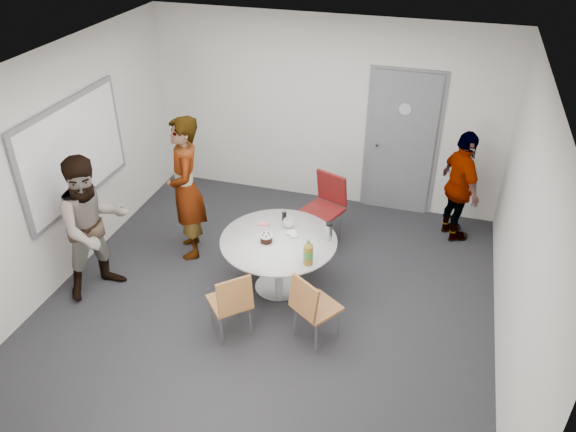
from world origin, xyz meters
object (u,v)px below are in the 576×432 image
(person_main, at_px, (186,189))
(person_left, at_px, (94,227))
(whiteboard, at_px, (74,152))
(chair_far, at_px, (326,202))
(person_right, at_px, (460,187))
(chair_near_right, at_px, (311,305))
(door, at_px, (401,144))
(table, at_px, (281,247))
(chair_near_left, at_px, (232,300))

(person_main, xyz_separation_m, person_left, (-0.67, -0.98, -0.07))
(whiteboard, relative_size, chair_far, 1.97)
(chair_far, bearing_deg, person_right, -138.81)
(chair_far, relative_size, person_right, 0.63)
(chair_near_right, distance_m, chair_far, 1.94)
(door, distance_m, chair_far, 1.43)
(door, relative_size, table, 1.59)
(whiteboard, bearing_deg, person_main, 19.45)
(door, bearing_deg, person_main, -141.95)
(chair_far, xyz_separation_m, person_main, (-1.60, -0.75, 0.34))
(whiteboard, height_order, person_left, whiteboard)
(person_main, height_order, person_right, person_main)
(person_main, relative_size, person_left, 1.08)
(chair_near_left, relative_size, chair_near_right, 0.98)
(whiteboard, bearing_deg, chair_near_right, -13.54)
(table, xyz_separation_m, person_left, (-2.01, -0.58, 0.26))
(whiteboard, relative_size, person_main, 1.02)
(whiteboard, distance_m, chair_near_right, 3.31)
(door, height_order, table, door)
(whiteboard, xyz_separation_m, chair_far, (2.77, 1.17, -0.86))
(chair_near_right, distance_m, person_right, 2.84)
(whiteboard, relative_size, chair_near_right, 2.26)
(person_main, bearing_deg, whiteboard, -99.16)
(table, bearing_deg, whiteboard, -179.68)
(table, bearing_deg, chair_near_right, -53.40)
(chair_far, bearing_deg, chair_near_left, 98.29)
(chair_near_right, xyz_separation_m, person_left, (-2.57, 0.17, 0.35))
(door, bearing_deg, chair_near_left, -111.91)
(whiteboard, bearing_deg, table, 0.32)
(whiteboard, height_order, chair_far, whiteboard)
(door, relative_size, chair_near_right, 2.53)
(door, bearing_deg, chair_near_right, -98.99)
(door, xyz_separation_m, chair_near_left, (-1.28, -3.19, -0.53))
(person_right, bearing_deg, door, 30.56)
(chair_near_left, distance_m, person_right, 3.42)
(person_right, bearing_deg, chair_near_left, 113.83)
(chair_far, bearing_deg, chair_near_right, 120.86)
(door, height_order, person_right, door)
(chair_near_left, height_order, person_main, person_main)
(whiteboard, distance_m, chair_near_left, 2.63)
(chair_far, bearing_deg, whiteboard, 44.56)
(chair_near_right, height_order, person_right, person_right)
(chair_near_right, relative_size, person_main, 0.45)
(door, distance_m, person_left, 4.18)
(whiteboard, xyz_separation_m, chair_near_right, (3.08, -0.74, -0.94))
(person_left, bearing_deg, door, -14.46)
(whiteboard, xyz_separation_m, person_left, (0.51, -0.57, -0.59))
(table, relative_size, chair_near_right, 1.59)
(door, bearing_deg, whiteboard, -147.34)
(chair_near_right, bearing_deg, whiteboard, -159.70)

